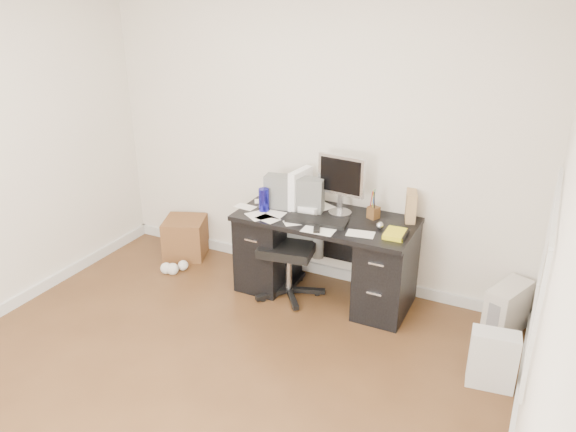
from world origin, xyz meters
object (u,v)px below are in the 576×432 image
at_px(pc_tower, 507,310).
at_px(wicker_basket, 186,237).
at_px(lcd_monitor, 341,185).
at_px(keyboard, 317,221).
at_px(desk, 325,254).
at_px(office_chair, 289,241).

bearing_deg(pc_tower, wicker_basket, -158.68).
bearing_deg(pc_tower, lcd_monitor, -159.61).
bearing_deg(keyboard, wicker_basket, 164.32).
height_order(lcd_monitor, keyboard, lcd_monitor).
bearing_deg(pc_tower, keyboard, -149.95).
relative_size(desk, office_chair, 1.44).
height_order(desk, pc_tower, desk).
distance_m(desk, office_chair, 0.34).
distance_m(desk, lcd_monitor, 0.63).
xyz_separation_m(keyboard, pc_tower, (1.53, 0.23, -0.55)).
relative_size(desk, lcd_monitor, 2.86).
xyz_separation_m(office_chair, wicker_basket, (-1.26, 0.22, -0.33)).
xyz_separation_m(keyboard, wicker_basket, (-1.53, 0.24, -0.57)).
xyz_separation_m(lcd_monitor, wicker_basket, (-1.63, -0.01, -0.82)).
distance_m(lcd_monitor, wicker_basket, 1.83).
bearing_deg(wicker_basket, desk, -3.80).
bearing_deg(office_chair, wicker_basket, 160.55).
height_order(lcd_monitor, office_chair, lcd_monitor).
xyz_separation_m(pc_tower, wicker_basket, (-3.06, 0.02, -0.02)).
bearing_deg(desk, keyboard, -100.14).
bearing_deg(wicker_basket, office_chair, -9.96).
relative_size(desk, wicker_basket, 3.84).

